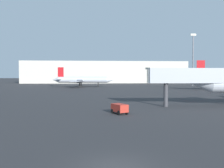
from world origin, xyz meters
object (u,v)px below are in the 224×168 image
airplane_far_left (82,80)px  light_mast_right (193,57)px  baggage_cart (120,108)px  jet_bridge (218,76)px

airplane_far_left → light_mast_right: 49.06m
baggage_cart → light_mast_right: bearing=125.5°
jet_bridge → baggage_cart: jet_bridge is taller
baggage_cart → airplane_far_left: bearing=160.8°
airplane_far_left → jet_bridge: bearing=-59.0°
jet_bridge → baggage_cart: size_ratio=7.47×
airplane_far_left → light_mast_right: bearing=16.8°
jet_bridge → light_mast_right: 71.23m
jet_bridge → light_mast_right: bearing=73.5°
airplane_far_left → baggage_cart: airplane_far_left is taller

